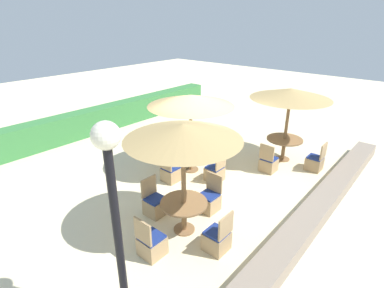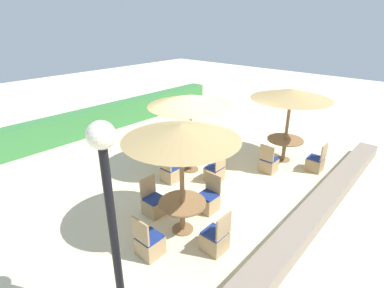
# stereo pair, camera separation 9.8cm
# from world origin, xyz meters

# --- Properties ---
(ground_plane) EXTENTS (40.00, 40.00, 0.00)m
(ground_plane) POSITION_xyz_m (0.00, 0.00, 0.00)
(ground_plane) COLOR beige
(hedge_row) EXTENTS (13.00, 0.70, 1.00)m
(hedge_row) POSITION_xyz_m (0.00, 5.89, 0.50)
(hedge_row) COLOR #387A3D
(hedge_row) RESTS_ON ground_plane
(stone_border) EXTENTS (10.00, 0.56, 0.37)m
(stone_border) POSITION_xyz_m (0.00, -3.20, 0.19)
(stone_border) COLOR gray
(stone_border) RESTS_ON ground_plane
(lamp_post) EXTENTS (0.36, 0.36, 3.32)m
(lamp_post) POSITION_xyz_m (-4.48, -1.91, 2.35)
(lamp_post) COLOR black
(lamp_post) RESTS_ON ground_plane
(parasol_front_right) EXTENTS (2.50, 2.50, 2.42)m
(parasol_front_right) POSITION_xyz_m (2.60, -1.19, 2.25)
(parasol_front_right) COLOR olive
(parasol_front_right) RESTS_ON ground_plane
(round_table_front_right) EXTENTS (1.16, 1.16, 0.75)m
(round_table_front_right) POSITION_xyz_m (2.60, -1.19, 0.61)
(round_table_front_right) COLOR olive
(round_table_front_right) RESTS_ON ground_plane
(patio_chair_front_right_west) EXTENTS (0.46, 0.46, 0.93)m
(patio_chair_front_right_west) POSITION_xyz_m (1.52, -1.21, 0.26)
(patio_chair_front_right_west) COLOR tan
(patio_chair_front_right_west) RESTS_ON ground_plane
(patio_chair_front_right_south) EXTENTS (0.46, 0.46, 0.93)m
(patio_chair_front_right_south) POSITION_xyz_m (2.55, -2.28, 0.26)
(patio_chair_front_right_south) COLOR tan
(patio_chair_front_right_south) RESTS_ON ground_plane
(parasol_front_left) EXTENTS (2.39, 2.39, 2.53)m
(parasol_front_left) POSITION_xyz_m (-2.28, -1.13, 2.35)
(parasol_front_left) COLOR olive
(parasol_front_left) RESTS_ON ground_plane
(round_table_front_left) EXTENTS (1.03, 1.03, 0.74)m
(round_table_front_left) POSITION_xyz_m (-2.28, -1.13, 0.57)
(round_table_front_left) COLOR olive
(round_table_front_left) RESTS_ON ground_plane
(patio_chair_front_left_south) EXTENTS (0.46, 0.46, 0.93)m
(patio_chair_front_left_south) POSITION_xyz_m (-2.30, -2.06, 0.26)
(patio_chair_front_left_south) COLOR tan
(patio_chair_front_left_south) RESTS_ON ground_plane
(patio_chair_front_left_west) EXTENTS (0.46, 0.46, 0.93)m
(patio_chair_front_left_west) POSITION_xyz_m (-3.27, -1.15, 0.26)
(patio_chair_front_left_west) COLOR tan
(patio_chair_front_left_west) RESTS_ON ground_plane
(patio_chair_front_left_east) EXTENTS (0.46, 0.46, 0.93)m
(patio_chair_front_left_east) POSITION_xyz_m (-1.29, -1.07, 0.26)
(patio_chair_front_left_east) COLOR tan
(patio_chair_front_left_east) RESTS_ON ground_plane
(patio_chair_front_left_north) EXTENTS (0.46, 0.46, 0.93)m
(patio_chair_front_left_north) POSITION_xyz_m (-2.28, -0.18, 0.26)
(patio_chair_front_left_north) COLOR tan
(patio_chair_front_left_north) RESTS_ON ground_plane
(parasol_center) EXTENTS (2.52, 2.52, 2.40)m
(parasol_center) POSITION_xyz_m (0.01, 0.66, 2.23)
(parasol_center) COLOR olive
(parasol_center) RESTS_ON ground_plane
(round_table_center) EXTENTS (0.91, 0.91, 0.71)m
(round_table_center) POSITION_xyz_m (0.01, 0.66, 0.53)
(round_table_center) COLOR olive
(round_table_center) RESTS_ON ground_plane
(patio_chair_center_west) EXTENTS (0.46, 0.46, 0.93)m
(patio_chair_center_west) POSITION_xyz_m (-0.89, 0.65, 0.26)
(patio_chair_center_west) COLOR tan
(patio_chair_center_west) RESTS_ON ground_plane
(patio_chair_center_south) EXTENTS (0.46, 0.46, 0.93)m
(patio_chair_center_south) POSITION_xyz_m (-0.03, -0.31, 0.26)
(patio_chair_center_south) COLOR tan
(patio_chair_center_south) RESTS_ON ground_plane
(patio_chair_center_north) EXTENTS (0.46, 0.46, 0.93)m
(patio_chair_center_north) POSITION_xyz_m (0.04, 1.59, 0.26)
(patio_chair_center_north) COLOR tan
(patio_chair_center_north) RESTS_ON ground_plane
(patio_chair_center_east) EXTENTS (0.46, 0.46, 0.93)m
(patio_chair_center_east) POSITION_xyz_m (0.96, 0.60, 0.26)
(patio_chair_center_east) COLOR tan
(patio_chair_center_east) RESTS_ON ground_plane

